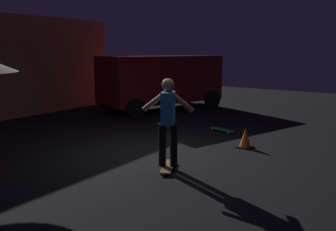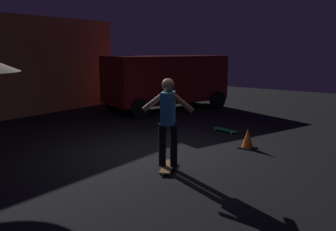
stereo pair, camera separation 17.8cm
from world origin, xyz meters
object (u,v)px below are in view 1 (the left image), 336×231
at_px(skateboard_ridden, 168,167).
at_px(skateboard_spare, 222,130).
at_px(skater, 168,116).
at_px(parked_van, 161,79).
at_px(traffic_cone, 245,139).

height_order(skateboard_ridden, skateboard_spare, same).
bearing_deg(skater, skateboard_spare, 9.29).
relative_size(parked_van, skateboard_spare, 6.17).
height_order(skateboard_ridden, skater, skater).
xyz_separation_m(parked_van, skateboard_ridden, (-5.50, -4.16, -1.11)).
xyz_separation_m(skater, traffic_cone, (2.28, -0.61, -0.83)).
bearing_deg(traffic_cone, skateboard_spare, 45.29).
relative_size(skater, traffic_cone, 3.63).
bearing_deg(skater, traffic_cone, -14.90).
bearing_deg(skateboard_ridden, skateboard_spare, 9.29).
height_order(parked_van, traffic_cone, parked_van).
height_order(skater, traffic_cone, skater).
bearing_deg(skateboard_ridden, parked_van, 37.12).
distance_m(skater, traffic_cone, 2.50).
bearing_deg(parked_van, skateboard_ridden, -142.88).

